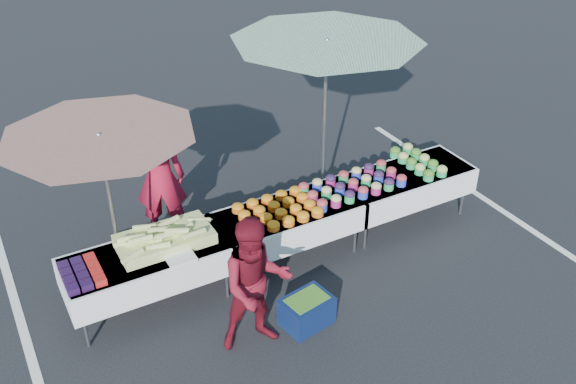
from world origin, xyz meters
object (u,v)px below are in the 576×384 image
storage_bin (307,310)px  vendor (160,177)px  umbrella_right (327,56)px  table_center (288,221)px  umbrella_left (101,149)px  table_left (147,265)px  table_right (405,184)px  customer (256,285)px

storage_bin → vendor: bearing=98.5°
vendor → umbrella_right: bearing=-169.6°
umbrella_right → table_center: bearing=-141.2°
vendor → umbrella_left: umbrella_left is taller
table_left → vendor: vendor is taller
table_right → umbrella_left: (-3.80, 0.40, 1.33)m
table_center → storage_bin: 1.26m
table_left → umbrella_left: umbrella_left is taller
customer → storage_bin: 0.85m
vendor → table_center: bearing=155.4°
table_left → table_right: 3.60m
vendor → umbrella_right: 2.61m
storage_bin → umbrella_right: bearing=44.4°
table_right → umbrella_right: umbrella_right is taller
customer → umbrella_left: 2.14m
umbrella_left → vendor: bearing=45.9°
vendor → umbrella_right: umbrella_right is taller
table_left → storage_bin: size_ratio=3.09×
umbrella_left → umbrella_right: size_ratio=0.82×
customer → umbrella_left: (-1.01, 1.51, 1.13)m
storage_bin → customer: bearing=168.1°
table_right → customer: (-2.79, -1.11, 0.20)m
umbrella_right → customer: bearing=-136.2°
table_left → table_right: bearing=0.0°
vendor → customer: bearing=116.7°
table_left → vendor: (0.62, 1.25, 0.31)m
table_right → umbrella_right: bearing=135.1°
table_right → storage_bin: 2.49m
customer → umbrella_right: bearing=55.3°
umbrella_right → umbrella_left: bearing=-172.4°
table_left → umbrella_right: (2.80, 0.80, 1.68)m
table_right → customer: bearing=-158.4°
table_left → umbrella_right: bearing=16.0°
umbrella_left → table_right: bearing=-6.0°
table_right → vendor: 3.25m
table_right → umbrella_left: 4.05m
vendor → umbrella_left: bearing=68.1°
table_center → customer: customer is taller
umbrella_right → storage_bin: bearing=-125.7°
vendor → umbrella_left: (-0.82, -0.85, 1.02)m
umbrella_left → storage_bin: size_ratio=3.79×
umbrella_left → customer: bearing=-56.1°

